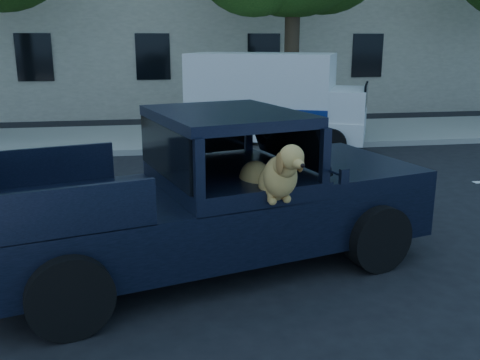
# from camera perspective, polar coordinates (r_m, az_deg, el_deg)

# --- Properties ---
(ground) EXTENTS (120.00, 120.00, 0.00)m
(ground) POSITION_cam_1_polar(r_m,az_deg,el_deg) (6.76, -15.56, -10.48)
(ground) COLOR black
(ground) RESTS_ON ground
(far_sidewalk) EXTENTS (60.00, 4.00, 0.15)m
(far_sidewalk) POSITION_cam_1_polar(r_m,az_deg,el_deg) (15.55, -12.43, 4.32)
(far_sidewalk) COLOR gray
(far_sidewalk) RESTS_ON ground
(lane_stripes) EXTENTS (21.60, 0.14, 0.01)m
(lane_stripes) POSITION_cam_1_polar(r_m,az_deg,el_deg) (9.98, -2.22, -1.58)
(lane_stripes) COLOR silver
(lane_stripes) RESTS_ON ground
(pickup_truck) EXTENTS (5.87, 3.53, 1.97)m
(pickup_truck) POSITION_cam_1_polar(r_m,az_deg,el_deg) (6.76, -4.11, -3.83)
(pickup_truck) COLOR black
(pickup_truck) RESTS_ON ground
(mail_truck) EXTENTS (4.95, 3.73, 2.46)m
(mail_truck) POSITION_cam_1_polar(r_m,az_deg,el_deg) (14.15, 3.59, 7.73)
(mail_truck) COLOR silver
(mail_truck) RESTS_ON ground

